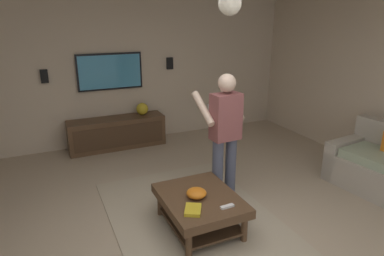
# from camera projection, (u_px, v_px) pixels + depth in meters

# --- Properties ---
(ground_plane) EXTENTS (8.40, 8.40, 0.00)m
(ground_plane) POSITION_uv_depth(u_px,v_px,m) (205.00, 249.00, 3.49)
(ground_plane) COLOR tan
(wall_back_tv) EXTENTS (0.10, 6.87, 2.77)m
(wall_back_tv) POSITION_uv_depth(u_px,v_px,m) (119.00, 68.00, 6.12)
(wall_back_tv) COLOR #C6B299
(wall_back_tv) RESTS_ON ground
(area_rug) EXTENTS (2.59, 1.82, 0.01)m
(area_rug) POSITION_uv_depth(u_px,v_px,m) (192.00, 218.00, 4.01)
(area_rug) COLOR tan
(area_rug) RESTS_ON ground
(coffee_table) EXTENTS (1.00, 0.80, 0.40)m
(coffee_table) POSITION_uv_depth(u_px,v_px,m) (200.00, 204.00, 3.75)
(coffee_table) COLOR #513823
(coffee_table) RESTS_ON ground
(media_console) EXTENTS (0.45, 1.70, 0.55)m
(media_console) POSITION_uv_depth(u_px,v_px,m) (117.00, 133.00, 6.11)
(media_console) COLOR #513823
(media_console) RESTS_ON ground
(tv) EXTENTS (0.05, 1.14, 0.64)m
(tv) POSITION_uv_depth(u_px,v_px,m) (110.00, 72.00, 5.98)
(tv) COLOR black
(person_standing) EXTENTS (0.56, 0.56, 1.64)m
(person_standing) POSITION_uv_depth(u_px,v_px,m) (225.00, 130.00, 4.21)
(person_standing) COLOR #4C5166
(person_standing) RESTS_ON ground
(bowl) EXTENTS (0.22, 0.22, 0.10)m
(bowl) POSITION_uv_depth(u_px,v_px,m) (196.00, 193.00, 3.68)
(bowl) COLOR orange
(bowl) RESTS_ON coffee_table
(remote_white) EXTENTS (0.05, 0.15, 0.02)m
(remote_white) POSITION_uv_depth(u_px,v_px,m) (227.00, 206.00, 3.49)
(remote_white) COLOR white
(remote_white) RESTS_ON coffee_table
(book) EXTENTS (0.27, 0.25, 0.04)m
(book) POSITION_uv_depth(u_px,v_px,m) (193.00, 210.00, 3.42)
(book) COLOR gold
(book) RESTS_ON coffee_table
(vase_round) EXTENTS (0.22, 0.22, 0.22)m
(vase_round) POSITION_uv_depth(u_px,v_px,m) (142.00, 109.00, 6.21)
(vase_round) COLOR gold
(vase_round) RESTS_ON media_console
(wall_speaker_left) EXTENTS (0.06, 0.12, 0.22)m
(wall_speaker_left) POSITION_uv_depth(u_px,v_px,m) (170.00, 63.00, 6.41)
(wall_speaker_left) COLOR black
(wall_speaker_right) EXTENTS (0.06, 0.12, 0.22)m
(wall_speaker_right) POSITION_uv_depth(u_px,v_px,m) (44.00, 76.00, 5.57)
(wall_speaker_right) COLOR black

